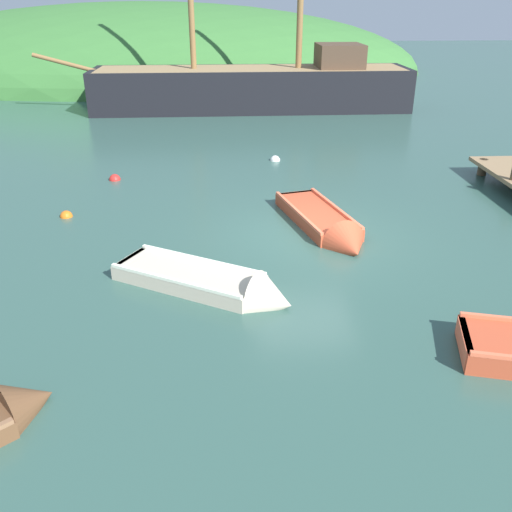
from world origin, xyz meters
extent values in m
plane|color=#33564C|center=(0.00, 0.00, 0.00)|extent=(120.00, 120.00, 0.00)
cylinder|color=brown|center=(6.41, 4.65, -0.04)|extent=(0.28, 0.28, 1.12)
ellipsoid|color=#387033|center=(-7.69, 31.33, 0.00)|extent=(40.98, 24.87, 9.75)
cube|color=black|center=(-0.55, 16.20, 0.61)|extent=(15.73, 3.44, 2.82)
cube|color=#997A51|center=(-0.55, 16.20, 1.97)|extent=(15.10, 3.17, 0.10)
cylinder|color=olive|center=(-9.60, 16.15, 2.32)|extent=(2.95, 0.22, 0.97)
cube|color=#4C3828|center=(3.85, 16.23, 2.57)|extent=(2.21, 2.35, 1.10)
cone|color=brown|center=(-4.87, -5.84, 0.07)|extent=(1.14, 1.17, 0.95)
cube|color=#C64C2D|center=(0.36, 0.95, 0.09)|extent=(1.88, 3.31, 0.42)
cone|color=#C64C2D|center=(0.84, -0.94, 0.09)|extent=(1.24, 1.00, 1.08)
cube|color=#FF6E48|center=(-0.02, 2.41, 0.15)|extent=(1.02, 0.37, 0.29)
cube|color=#FF6E48|center=(0.49, 0.42, 0.24)|extent=(1.06, 0.43, 0.05)
cube|color=#FF6E48|center=(0.22, 1.48, 0.24)|extent=(1.06, 0.43, 0.05)
cube|color=#FF6E48|center=(-0.16, 0.81, 0.33)|extent=(0.84, 2.99, 0.07)
cube|color=#FF6E48|center=(0.87, 1.08, 0.33)|extent=(0.84, 2.99, 0.07)
cube|color=#FF6E48|center=(1.86, -4.92, 0.19)|extent=(0.40, 1.10, 0.34)
cube|color=beige|center=(-2.78, -2.27, 0.09)|extent=(3.21, 2.49, 0.42)
cone|color=beige|center=(-1.13, -3.22, 0.09)|extent=(1.17, 1.29, 1.06)
cube|color=white|center=(-4.07, -1.53, 0.15)|extent=(0.60, 0.93, 0.29)
cube|color=white|center=(-2.32, -2.54, 0.24)|extent=(0.67, 0.98, 0.05)
cube|color=white|center=(-3.25, -2.00, 0.24)|extent=(0.67, 0.98, 0.05)
cube|color=white|center=(-3.04, -2.72, 0.33)|extent=(2.64, 1.57, 0.07)
cube|color=white|center=(-2.52, -1.82, 0.33)|extent=(2.64, 1.57, 0.07)
sphere|color=white|center=(-0.19, 6.72, 0.00)|extent=(0.36, 0.36, 0.36)
sphere|color=red|center=(-5.50, 4.81, 0.00)|extent=(0.36, 0.36, 0.36)
sphere|color=orange|center=(-6.23, 1.66, 0.00)|extent=(0.33, 0.33, 0.33)
camera|label=1|loc=(-1.99, -12.13, 5.36)|focal=38.27mm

